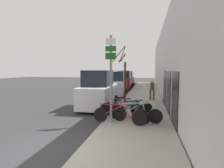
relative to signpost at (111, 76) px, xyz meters
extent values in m
plane|color=#333335|center=(-1.42, 8.26, -2.31)|extent=(80.00, 80.00, 0.00)
cube|color=#9E9B93|center=(1.18, 11.06, -2.23)|extent=(3.20, 32.00, 0.15)
cube|color=silver|center=(2.93, 11.06, 0.94)|extent=(0.20, 32.00, 6.50)
cube|color=black|center=(2.81, 0.23, -0.97)|extent=(0.03, 1.89, 2.37)
cube|color=black|center=(2.81, 2.75, -0.97)|extent=(0.03, 1.89, 2.37)
cube|color=black|center=(2.81, 5.26, -0.97)|extent=(0.03, 1.89, 2.37)
cylinder|color=gray|center=(0.00, 0.01, -0.17)|extent=(0.12, 0.12, 3.98)
cube|color=white|center=(0.00, -0.06, 1.54)|extent=(0.46, 0.02, 0.28)
cube|color=#19591E|center=(0.00, -0.06, 1.22)|extent=(0.49, 0.02, 0.23)
cube|color=#19591E|center=(0.00, -0.06, 0.89)|extent=(0.49, 0.02, 0.30)
cylinder|color=black|center=(-0.49, -0.07, -1.82)|extent=(0.67, 0.10, 0.67)
cylinder|color=black|center=(1.31, -0.26, -1.82)|extent=(0.67, 0.10, 0.67)
cylinder|color=red|center=(0.18, -0.14, -1.51)|extent=(1.01, 0.14, 0.55)
cylinder|color=red|center=(0.27, -0.15, -1.28)|extent=(1.18, 0.16, 0.09)
cylinder|color=red|center=(0.77, -0.20, -1.54)|extent=(0.22, 0.06, 0.48)
cylinder|color=red|center=(0.99, -0.22, -1.80)|extent=(0.64, 0.09, 0.08)
cylinder|color=red|center=(1.08, -0.23, -1.56)|extent=(0.47, 0.08, 0.54)
cylinder|color=red|center=(-0.40, -0.08, -1.54)|extent=(0.21, 0.05, 0.58)
cube|color=black|center=(0.86, -0.21, -1.28)|extent=(0.21, 0.10, 0.04)
cylinder|color=#99999E|center=(-0.31, -0.09, -1.25)|extent=(0.07, 0.44, 0.02)
cylinder|color=black|center=(0.36, 0.28, -1.82)|extent=(0.67, 0.05, 0.67)
cylinder|color=black|center=(2.00, 0.23, -1.82)|extent=(0.67, 0.05, 0.67)
cylinder|color=#B7B7BC|center=(0.98, 0.26, -1.51)|extent=(0.92, 0.06, 0.55)
cylinder|color=#B7B7BC|center=(1.06, 0.26, -1.27)|extent=(1.07, 0.07, 0.09)
cylinder|color=#B7B7BC|center=(1.51, 0.25, -1.53)|extent=(0.20, 0.04, 0.48)
cylinder|color=#B7B7BC|center=(1.71, 0.24, -1.79)|extent=(0.58, 0.05, 0.08)
cylinder|color=#B7B7BC|center=(1.80, 0.24, -1.56)|extent=(0.43, 0.04, 0.54)
cylinder|color=#B7B7BC|center=(0.44, 0.28, -1.53)|extent=(0.20, 0.04, 0.58)
cube|color=black|center=(1.59, 0.24, -1.28)|extent=(0.20, 0.09, 0.04)
cylinder|color=#99999E|center=(0.52, 0.28, -1.25)|extent=(0.04, 0.44, 0.02)
cylinder|color=black|center=(0.09, 0.92, -1.85)|extent=(0.55, 0.34, 0.61)
cylinder|color=black|center=(1.52, 0.07, -1.85)|extent=(0.55, 0.34, 0.61)
cylinder|color=#197233|center=(0.62, 0.60, -1.56)|extent=(0.82, 0.50, 0.51)
cylinder|color=#197233|center=(0.70, 0.56, -1.35)|extent=(0.95, 0.58, 0.08)
cylinder|color=#197233|center=(1.09, 0.33, -1.59)|extent=(0.19, 0.13, 0.44)
cylinder|color=#197233|center=(1.27, 0.22, -1.83)|extent=(0.52, 0.32, 0.07)
cylinder|color=#197233|center=(1.34, 0.18, -1.61)|extent=(0.39, 0.25, 0.50)
cylinder|color=#197233|center=(0.16, 0.87, -1.59)|extent=(0.19, 0.13, 0.53)
cube|color=black|center=(1.16, 0.28, -1.35)|extent=(0.21, 0.17, 0.04)
cylinder|color=#99999E|center=(0.23, 0.83, -1.33)|extent=(0.24, 0.39, 0.02)
cylinder|color=black|center=(0.06, 0.67, -1.85)|extent=(0.59, 0.26, 0.62)
cylinder|color=black|center=(1.48, 1.24, -1.85)|extent=(0.59, 0.26, 0.62)
cylinder|color=#1E4799|center=(0.59, 0.89, -1.56)|extent=(0.81, 0.35, 0.51)
cylinder|color=#1E4799|center=(0.66, 0.92, -1.34)|extent=(0.93, 0.41, 0.08)
cylinder|color=#1E4799|center=(1.05, 1.07, -1.58)|extent=(0.19, 0.10, 0.45)
cylinder|color=#1E4799|center=(1.23, 1.14, -1.82)|extent=(0.51, 0.23, 0.08)
cylinder|color=#1E4799|center=(1.30, 1.17, -1.61)|extent=(0.38, 0.18, 0.50)
cylinder|color=#1E4799|center=(0.13, 0.70, -1.58)|extent=(0.18, 0.10, 0.54)
cube|color=black|center=(1.12, 1.10, -1.35)|extent=(0.22, 0.15, 0.04)
cylinder|color=#99999E|center=(0.21, 0.73, -1.32)|extent=(0.19, 0.42, 0.02)
cylinder|color=black|center=(-0.50, 1.08, -1.81)|extent=(0.68, 0.20, 0.69)
cylinder|color=black|center=(1.09, 1.46, -1.81)|extent=(0.68, 0.20, 0.69)
cylinder|color=#8C1E72|center=(0.09, 1.22, -1.49)|extent=(0.90, 0.25, 0.57)
cylinder|color=#8C1E72|center=(0.17, 1.24, -1.25)|extent=(1.05, 0.29, 0.09)
cylinder|color=#8C1E72|center=(0.61, 1.34, -1.52)|extent=(0.20, 0.08, 0.50)
cylinder|color=#8C1E72|center=(0.81, 1.39, -1.78)|extent=(0.57, 0.16, 0.08)
cylinder|color=#8C1E72|center=(0.89, 1.41, -1.54)|extent=(0.43, 0.13, 0.55)
cylinder|color=#8C1E72|center=(-0.42, 1.09, -1.52)|extent=(0.20, 0.08, 0.60)
cube|color=black|center=(0.69, 1.36, -1.25)|extent=(0.21, 0.12, 0.04)
cylinder|color=#99999E|center=(-0.34, 1.11, -1.22)|extent=(0.13, 0.43, 0.02)
cylinder|color=black|center=(0.24, 1.07, -1.85)|extent=(0.55, 0.33, 0.61)
cylinder|color=black|center=(1.65, 1.85, -1.85)|extent=(0.55, 0.33, 0.61)
cylinder|color=black|center=(0.77, 1.36, -1.57)|extent=(0.81, 0.47, 0.50)
cylinder|color=black|center=(0.84, 1.40, -1.36)|extent=(0.93, 0.54, 0.08)
cylinder|color=black|center=(1.23, 1.62, -1.60)|extent=(0.19, 0.13, 0.44)
cylinder|color=black|center=(1.40, 1.71, -1.83)|extent=(0.51, 0.30, 0.07)
cylinder|color=black|center=(1.47, 1.75, -1.62)|extent=(0.39, 0.23, 0.49)
cylinder|color=black|center=(0.31, 1.11, -1.60)|extent=(0.18, 0.12, 0.52)
cube|color=black|center=(1.30, 1.66, -1.36)|extent=(0.21, 0.17, 0.04)
cylinder|color=#99999E|center=(0.38, 1.14, -1.34)|extent=(0.24, 0.40, 0.02)
cube|color=silver|center=(-1.63, 3.66, -1.46)|extent=(1.94, 4.50, 1.33)
cube|color=black|center=(-1.63, 3.48, -0.27)|extent=(1.71, 2.36, 1.03)
cylinder|color=black|center=(-2.59, 5.01, -1.98)|extent=(0.24, 0.66, 0.65)
cylinder|color=black|center=(-0.75, 5.06, -1.98)|extent=(0.24, 0.66, 0.65)
cylinder|color=black|center=(-2.52, 2.25, -1.98)|extent=(0.24, 0.66, 0.65)
cylinder|color=black|center=(-0.68, 2.30, -1.98)|extent=(0.24, 0.66, 0.65)
cube|color=#B2B7BC|center=(-1.49, 9.39, -1.48)|extent=(1.99, 4.36, 1.32)
cube|color=black|center=(-1.48, 9.22, -0.36)|extent=(1.69, 2.31, 0.93)
cylinder|color=black|center=(-2.43, 10.65, -2.00)|extent=(0.26, 0.62, 0.61)
cylinder|color=black|center=(-0.72, 10.77, -2.00)|extent=(0.26, 0.62, 0.61)
cylinder|color=black|center=(-2.26, 8.02, -2.00)|extent=(0.26, 0.62, 0.61)
cylinder|color=black|center=(-0.55, 8.13, -2.00)|extent=(0.26, 0.62, 0.61)
cube|color=maroon|center=(-1.44, 14.83, -1.47)|extent=(1.89, 4.56, 1.34)
cube|color=black|center=(-1.43, 14.65, -0.32)|extent=(1.63, 2.40, 0.95)
cylinder|color=black|center=(-2.34, 16.19, -2.00)|extent=(0.25, 0.63, 0.62)
cylinder|color=black|center=(-0.64, 16.25, -2.00)|extent=(0.25, 0.63, 0.62)
cylinder|color=black|center=(-2.23, 13.40, -2.00)|extent=(0.25, 0.63, 0.62)
cylinder|color=black|center=(-0.53, 13.47, -2.00)|extent=(0.25, 0.63, 0.62)
cube|color=black|center=(-1.62, 19.92, -1.52)|extent=(1.75, 4.49, 1.22)
cube|color=black|center=(-1.62, 19.75, -0.43)|extent=(1.56, 2.34, 0.96)
cylinder|color=black|center=(-2.49, 21.31, -1.98)|extent=(0.23, 0.65, 0.65)
cylinder|color=black|center=(-0.77, 21.32, -1.98)|extent=(0.23, 0.65, 0.65)
cylinder|color=black|center=(-2.47, 18.53, -1.98)|extent=(0.23, 0.65, 0.65)
cylinder|color=black|center=(-0.75, 18.54, -1.98)|extent=(0.23, 0.65, 0.65)
cylinder|color=#4C3D2D|center=(2.10, 6.59, -1.77)|extent=(0.15, 0.15, 0.78)
cylinder|color=#4C3D2D|center=(1.84, 6.65, -1.77)|extent=(0.15, 0.15, 0.78)
cylinder|color=brown|center=(1.97, 6.62, -1.07)|extent=(0.36, 0.36, 0.61)
sphere|color=tan|center=(1.97, 6.62, -0.66)|extent=(0.21, 0.21, 0.21)
cylinder|color=#3D2D23|center=(-0.01, 4.92, -0.65)|extent=(0.15, 0.15, 3.01)
cylinder|color=#3D2D23|center=(-0.22, 4.65, 1.08)|extent=(0.47, 0.60, 0.50)
cylinder|color=#3D2D23|center=(-0.17, 4.64, 1.39)|extent=(0.39, 0.64, 1.10)
cylinder|color=#3D2D23|center=(-0.28, 5.26, 1.15)|extent=(0.61, 0.73, 0.65)
cylinder|color=#3D2D23|center=(-0.46, 4.78, 1.43)|extent=(0.95, 0.35, 1.20)
cylinder|color=#3D2D23|center=(-0.08, 4.40, 1.12)|extent=(0.20, 1.07, 0.58)
camera|label=1|loc=(1.69, -7.77, 0.28)|focal=28.00mm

